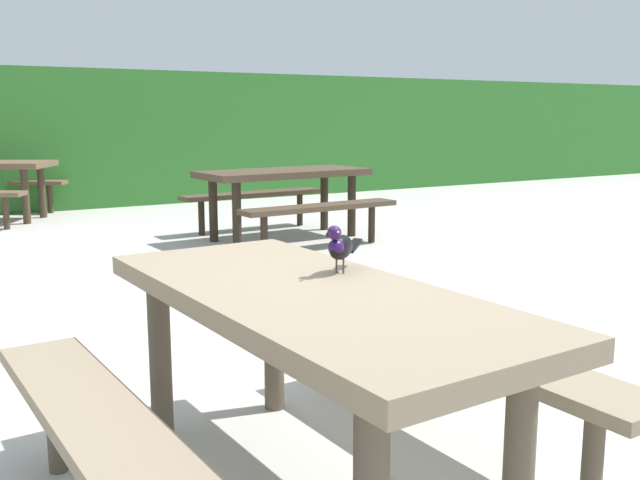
# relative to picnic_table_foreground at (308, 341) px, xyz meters

# --- Properties ---
(ground_plane) EXTENTS (60.00, 60.00, 0.00)m
(ground_plane) POSITION_rel_picnic_table_foreground_xyz_m (0.16, 0.29, -0.56)
(ground_plane) COLOR #B7B5AD
(hedge_wall) EXTENTS (28.00, 2.16, 1.95)m
(hedge_wall) POSITION_rel_picnic_table_foreground_xyz_m (0.16, 9.30, 0.42)
(hedge_wall) COLOR #2D6B28
(hedge_wall) RESTS_ON ground
(picnic_table_foreground) EXTENTS (1.76, 1.84, 0.74)m
(picnic_table_foreground) POSITION_rel_picnic_table_foreground_xyz_m (0.00, 0.00, 0.00)
(picnic_table_foreground) COLOR #84725B
(picnic_table_foreground) RESTS_ON ground
(bird_grackle) EXTENTS (0.25, 0.18, 0.18)m
(bird_grackle) POSITION_rel_picnic_table_foreground_xyz_m (0.21, 0.14, 0.29)
(bird_grackle) COLOR black
(bird_grackle) RESTS_ON picnic_table_foreground
(picnic_table_mid_left) EXTENTS (1.84, 1.77, 0.74)m
(picnic_table_mid_left) POSITION_rel_picnic_table_foreground_xyz_m (2.37, 4.67, 0.00)
(picnic_table_mid_left) COLOR #473828
(picnic_table_mid_left) RESTS_ON ground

